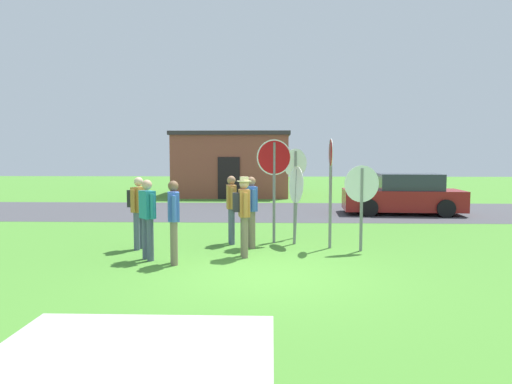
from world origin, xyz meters
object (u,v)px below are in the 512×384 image
stop_sign_leaning_right (274,171)px  person_in_dark_shirt (251,208)px  stop_sign_rear_left (296,192)px  stop_sign_leaning_left (362,193)px  person_near_signs (243,211)px  person_in_blue (231,206)px  stop_sign_far_back (295,177)px  stop_sign_low_front (331,175)px  person_in_teal (138,207)px  parked_car_on_street (404,196)px  person_with_sunhat (174,217)px  person_on_left (147,215)px

stop_sign_leaning_right → person_in_dark_shirt: (-0.55, -0.63, -0.85)m
stop_sign_rear_left → stop_sign_leaning_left: bearing=-29.5°
person_near_signs → person_in_blue: person_near_signs is taller
stop_sign_far_back → stop_sign_low_front: (0.77, -1.30, 0.11)m
stop_sign_leaning_left → stop_sign_low_front: 0.83m
person_in_teal → person_in_dark_shirt: (2.62, 0.27, -0.03)m
parked_car_on_street → person_with_sunhat: bearing=-129.4°
person_in_blue → stop_sign_leaning_right: bearing=8.1°
stop_sign_rear_left → person_on_left: size_ratio=1.14×
parked_car_on_street → stop_sign_low_front: stop_sign_low_front is taller
person_in_teal → stop_sign_leaning_right: bearing=15.9°
parked_car_on_street → person_on_left: person_on_left is taller
stop_sign_far_back → person_in_teal: (-3.72, -1.58, -0.64)m
person_in_dark_shirt → stop_sign_low_front: bearing=0.3°
stop_sign_leaning_left → person_with_sunhat: 4.29m
stop_sign_low_front → person_in_teal: stop_sign_low_front is taller
stop_sign_low_front → person_near_signs: bearing=-152.5°
parked_car_on_street → stop_sign_leaning_right: (-4.87, -6.00, 1.11)m
person_in_dark_shirt → person_in_teal: bearing=-174.1°
parked_car_on_street → person_in_teal: bearing=-139.4°
parked_car_on_street → stop_sign_low_front: 7.58m
stop_sign_leaning_right → person_in_blue: stop_sign_leaning_right is taller
stop_sign_leaning_right → person_near_signs: (-0.67, -1.66, -0.79)m
stop_sign_far_back → person_in_teal: stop_sign_far_back is taller
stop_sign_far_back → stop_sign_low_front: size_ratio=0.92×
stop_sign_low_front → person_in_dark_shirt: stop_sign_low_front is taller
stop_sign_rear_left → person_with_sunhat: 3.45m
stop_sign_low_front → person_with_sunhat: stop_sign_low_front is taller
stop_sign_leaning_left → person_near_signs: stop_sign_leaning_left is taller
person_in_blue → person_in_teal: bearing=-160.4°
person_near_signs → person_in_teal: bearing=163.1°
parked_car_on_street → stop_sign_low_front: size_ratio=1.70×
person_on_left → person_in_blue: bearing=49.6°
stop_sign_leaning_right → person_in_teal: 3.40m
person_in_dark_shirt → person_in_blue: (-0.51, 0.48, 0.00)m
stop_sign_low_front → person_on_left: stop_sign_low_front is taller
stop_sign_leaning_right → parked_car_on_street: bearing=50.9°
parked_car_on_street → person_in_dark_shirt: 8.56m
stop_sign_leaning_left → person_in_blue: size_ratio=1.16×
person_on_left → person_near_signs: bearing=10.6°
person_near_signs → person_on_left: 2.02m
stop_sign_far_back → stop_sign_leaning_left: bearing=-48.3°
stop_sign_rear_left → person_in_teal: stop_sign_rear_left is taller
person_in_blue → stop_sign_leaning_left: bearing=-14.5°
stop_sign_low_front → stop_sign_leaning_left: bearing=-25.1°
parked_car_on_street → person_in_teal: size_ratio=2.61×
parked_car_on_street → person_near_signs: size_ratio=2.53×
stop_sign_leaning_left → stop_sign_leaning_right: size_ratio=0.76×
parked_car_on_street → stop_sign_rear_left: bearing=-125.3°
person_in_blue → person_on_left: bearing=-130.4°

